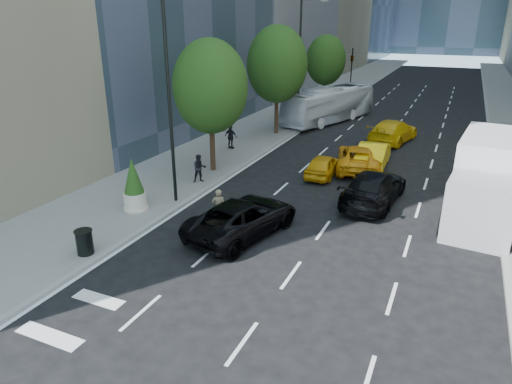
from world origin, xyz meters
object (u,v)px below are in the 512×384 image
at_px(black_sedan_mercedes, 374,188).
at_px(planter_shrub, 134,185).
at_px(city_bus, 329,105).
at_px(trash_can, 85,243).
at_px(black_sedan_lincoln, 243,217).
at_px(skateboarder, 219,210).
at_px(box_truck, 488,178).

distance_m(black_sedan_mercedes, planter_shrub, 11.47).
height_order(city_bus, trash_can, city_bus).
xyz_separation_m(black_sedan_lincoln, trash_can, (-4.60, -4.25, -0.15)).
height_order(black_sedan_lincoln, black_sedan_mercedes, black_sedan_mercedes).
height_order(skateboarder, city_bus, city_bus).
xyz_separation_m(black_sedan_mercedes, city_bus, (-7.13, 17.37, 0.70)).
xyz_separation_m(black_sedan_lincoln, planter_shrub, (-5.61, 0.05, 0.57)).
bearing_deg(planter_shrub, trash_can, -76.81).
bearing_deg(city_bus, black_sedan_mercedes, -49.39).
bearing_deg(black_sedan_mercedes, box_truck, -168.97).
distance_m(box_truck, planter_shrub, 16.10).
relative_size(black_sedan_lincoln, box_truck, 0.71).
relative_size(box_truck, planter_shrub, 3.12).
relative_size(black_sedan_mercedes, box_truck, 0.72).
height_order(box_truck, trash_can, box_truck).
bearing_deg(black_sedan_lincoln, city_bus, -69.12).
relative_size(box_truck, trash_can, 8.34).
bearing_deg(skateboarder, city_bus, -108.52).
bearing_deg(skateboarder, planter_shrub, -21.54).
bearing_deg(black_sedan_mercedes, planter_shrub, 34.54).
relative_size(skateboarder, planter_shrub, 0.67).
height_order(black_sedan_lincoln, city_bus, city_bus).
bearing_deg(city_bus, box_truck, -36.15).
xyz_separation_m(skateboarder, city_bus, (-1.60, 22.98, 0.66)).
xyz_separation_m(skateboarder, box_truck, (10.43, 6.15, 0.99)).
relative_size(black_sedan_mercedes, planter_shrub, 2.23).
relative_size(skateboarder, black_sedan_mercedes, 0.30).
bearing_deg(trash_can, black_sedan_lincoln, 42.75).
height_order(black_sedan_mercedes, city_bus, city_bus).
bearing_deg(trash_can, skateboarder, 52.14).
xyz_separation_m(city_bus, box_truck, (12.03, -16.83, 0.33)).
xyz_separation_m(black_sedan_mercedes, trash_can, (-8.93, -9.99, -0.19)).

